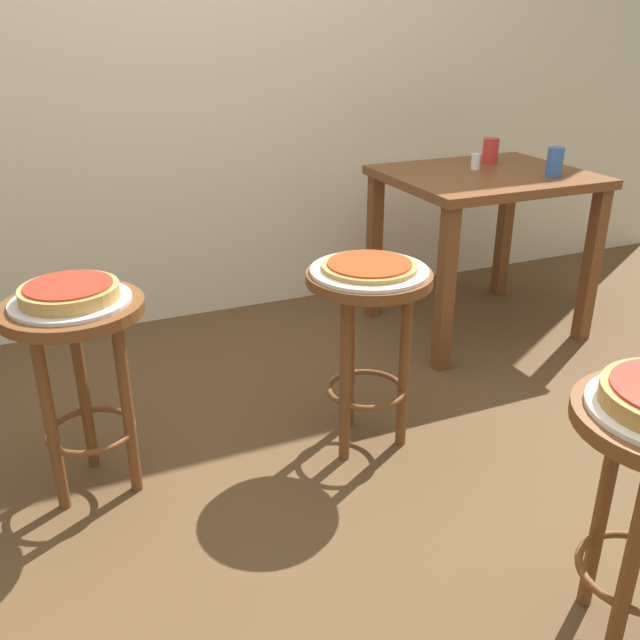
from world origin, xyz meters
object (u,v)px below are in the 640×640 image
object	(u,v)px
stool_leftside	(79,353)
dining_table	(484,200)
stool_middle	(368,318)
pizza_leftside	(69,292)
pizza_middle	(369,266)
cup_near_edge	(555,162)
serving_plate_middle	(369,271)
cup_far_edge	(491,151)
condiment_shaker	(476,161)
serving_plate_leftside	(71,301)

from	to	relation	value
stool_leftside	dining_table	bearing A→B (deg)	17.57
stool_middle	pizza_leftside	size ratio (longest dim) A/B	2.30
pizza_middle	cup_near_edge	size ratio (longest dim) A/B	2.44
serving_plate_middle	pizza_leftside	xyz separation A→B (m)	(-0.90, 0.11, 0.03)
stool_leftside	cup_far_edge	bearing A→B (deg)	20.78
dining_table	condiment_shaker	bearing A→B (deg)	96.54
serving_plate_leftside	stool_leftside	bearing A→B (deg)	90.00
condiment_shaker	pizza_middle	bearing A→B (deg)	-140.43
pizza_middle	dining_table	bearing A→B (deg)	36.35
serving_plate_middle	condiment_shaker	size ratio (longest dim) A/B	5.43
pizza_leftside	stool_leftside	bearing A→B (deg)	0.00
cup_near_edge	cup_far_edge	world-z (taller)	cup_near_edge
stool_middle	serving_plate_middle	bearing A→B (deg)	180.00
cup_near_edge	cup_far_edge	distance (m)	0.36
pizza_middle	cup_far_edge	xyz separation A→B (m)	(1.07, 0.86, 0.15)
stool_middle	cup_near_edge	size ratio (longest dim) A/B	5.08
pizza_leftside	cup_far_edge	world-z (taller)	cup_far_edge
pizza_middle	cup_near_edge	bearing A→B (deg)	23.65
cup_near_edge	condiment_shaker	world-z (taller)	cup_near_edge
serving_plate_leftside	cup_near_edge	distance (m)	2.09
serving_plate_middle	condiment_shaker	distance (m)	1.21
pizza_leftside	cup_far_edge	xyz separation A→B (m)	(1.97, 0.75, 0.14)
pizza_middle	serving_plate_middle	bearing A→B (deg)	0.00
serving_plate_middle	serving_plate_leftside	xyz separation A→B (m)	(-0.90, 0.11, 0.00)
stool_middle	serving_plate_middle	world-z (taller)	serving_plate_middle
stool_leftside	dining_table	world-z (taller)	dining_table
serving_plate_leftside	stool_middle	bearing A→B (deg)	-6.85
stool_middle	cup_far_edge	bearing A→B (deg)	38.60
serving_plate_leftside	pizza_leftside	bearing A→B (deg)	153.43
pizza_leftside	dining_table	xyz separation A→B (m)	(1.83, 0.58, -0.05)
cup_near_edge	cup_far_edge	xyz separation A→B (m)	(-0.08, 0.35, -0.00)
stool_middle	cup_far_edge	distance (m)	1.41
pizza_leftside	cup_near_edge	size ratio (longest dim) A/B	2.21
dining_table	cup_near_edge	world-z (taller)	cup_near_edge
stool_middle	stool_leftside	size ratio (longest dim) A/B	1.00
pizza_middle	cup_near_edge	world-z (taller)	cup_near_edge
stool_middle	pizza_middle	bearing A→B (deg)	180.00
stool_leftside	dining_table	distance (m)	1.93
pizza_middle	condiment_shaker	bearing A→B (deg)	39.57
serving_plate_middle	condiment_shaker	world-z (taller)	condiment_shaker
cup_far_edge	pizza_leftside	bearing A→B (deg)	-159.22
pizza_leftside	cup_near_edge	bearing A→B (deg)	10.92
pizza_middle	pizza_leftside	size ratio (longest dim) A/B	1.10
stool_middle	pizza_middle	xyz separation A→B (m)	(-0.00, 0.00, 0.18)
serving_plate_middle	stool_leftside	xyz separation A→B (m)	(-0.90, 0.11, -0.16)
serving_plate_middle	cup_far_edge	size ratio (longest dim) A/B	3.26
dining_table	cup_far_edge	size ratio (longest dim) A/B	7.45
dining_table	serving_plate_leftside	bearing A→B (deg)	-162.43
stool_leftside	cup_far_edge	world-z (taller)	cup_far_edge
serving_plate_leftside	condiment_shaker	distance (m)	1.95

